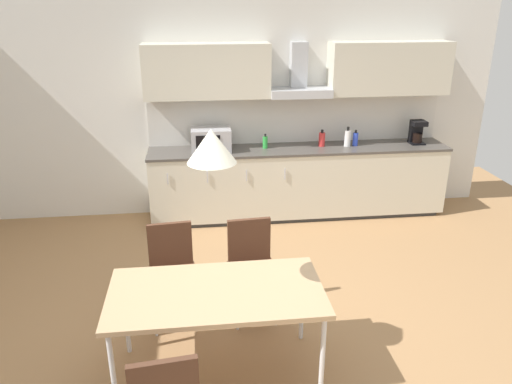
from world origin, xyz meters
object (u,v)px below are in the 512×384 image
(bottle_red, at_px, (322,139))
(microwave, at_px, (211,140))
(bottle_white, at_px, (348,138))
(chair_far_left, at_px, (172,264))
(pendant_lamp, at_px, (211,146))
(dining_table, at_px, (216,296))
(coffee_maker, at_px, (417,132))
(bottle_green, at_px, (265,142))
(chair_far_right, at_px, (251,259))
(bottle_blue, at_px, (355,139))

(bottle_red, bearing_deg, microwave, -178.50)
(microwave, distance_m, bottle_white, 1.72)
(chair_far_left, height_order, pendant_lamp, pendant_lamp)
(dining_table, bearing_deg, coffee_maker, 46.85)
(coffee_maker, xyz_separation_m, bottle_green, (-1.97, 0.01, -0.07))
(pendant_lamp, bearing_deg, dining_table, 75.96)
(coffee_maker, height_order, bottle_green, coffee_maker)
(bottle_red, relative_size, chair_far_right, 0.24)
(coffee_maker, height_order, bottle_red, coffee_maker)
(bottle_green, distance_m, chair_far_left, 2.45)
(bottle_blue, height_order, bottle_green, bottle_blue)
(bottle_green, distance_m, chair_far_right, 2.22)
(bottle_white, xyz_separation_m, chair_far_right, (-1.46, -2.10, -0.48))
(bottle_red, distance_m, bottle_green, 0.72)
(bottle_red, distance_m, bottle_white, 0.32)
(microwave, relative_size, bottle_white, 1.93)
(coffee_maker, relative_size, bottle_blue, 1.49)
(bottle_red, xyz_separation_m, pendant_lamp, (-1.48, -2.92, 0.79))
(microwave, distance_m, bottle_red, 1.40)
(bottle_blue, bearing_deg, dining_table, -123.43)
(bottle_red, distance_m, pendant_lamp, 3.37)
(microwave, bearing_deg, pendant_lamp, -91.62)
(coffee_maker, height_order, pendant_lamp, pendant_lamp)
(microwave, relative_size, bottle_red, 2.26)
(chair_far_left, bearing_deg, dining_table, -65.79)
(bottle_red, bearing_deg, pendant_lamp, -116.90)
(microwave, xyz_separation_m, chair_far_left, (-0.43, -2.10, -0.52))
(coffee_maker, height_order, dining_table, coffee_maker)
(dining_table, bearing_deg, bottle_white, 57.95)
(chair_far_left, bearing_deg, chair_far_right, 0.01)
(dining_table, relative_size, pendant_lamp, 4.77)
(coffee_maker, height_order, bottle_blue, coffee_maker)
(microwave, distance_m, bottle_green, 0.68)
(chair_far_left, xyz_separation_m, pendant_lamp, (0.35, -0.78, 1.26))
(coffee_maker, relative_size, bottle_green, 1.66)
(bottle_red, bearing_deg, coffee_maker, -0.47)
(chair_far_left, bearing_deg, bottle_white, 44.27)
(pendant_lamp, bearing_deg, bottle_blue, 56.57)
(bottle_red, bearing_deg, bottle_green, -179.87)
(pendant_lamp, bearing_deg, chair_far_right, 66.63)
(dining_table, relative_size, chair_far_right, 1.75)
(bottle_red, distance_m, dining_table, 3.29)
(coffee_maker, bearing_deg, microwave, -179.43)
(bottle_red, bearing_deg, bottle_blue, -3.31)
(dining_table, bearing_deg, microwave, 88.38)
(bottle_red, distance_m, chair_far_left, 2.85)
(bottle_white, distance_m, chair_far_left, 3.05)
(chair_far_right, height_order, pendant_lamp, pendant_lamp)
(bottle_red, height_order, chair_far_right, bottle_red)
(bottle_green, bearing_deg, pendant_lamp, -104.53)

